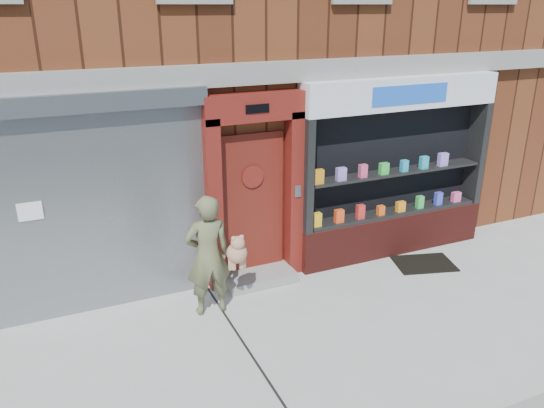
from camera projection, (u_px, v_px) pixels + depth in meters
ground at (360, 328)px, 7.08m from camera, size 80.00×80.00×0.00m
building at (211, 7)px, 10.80m from camera, size 12.00×8.16×8.00m
shutter_bay at (94, 193)px, 6.99m from camera, size 3.10×0.30×3.04m
red_door_bay at (254, 190)px, 7.87m from camera, size 1.52×0.58×2.90m
pharmacy_bay at (395, 176)px, 8.81m from camera, size 3.50×0.41×3.00m
woman at (210, 255)px, 7.16m from camera, size 0.82×0.52×1.73m
doormat at (424, 263)px, 8.81m from camera, size 1.10×0.90×0.02m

